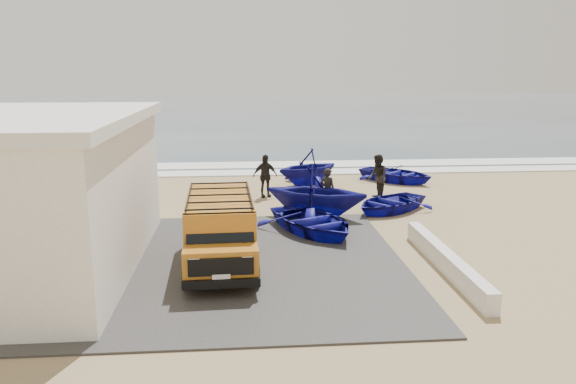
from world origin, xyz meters
name	(u,v)px	position (x,y,z in m)	size (l,w,h in m)	color
ground	(260,242)	(0.00, 0.00, 0.00)	(160.00, 160.00, 0.00)	tan
slab	(192,264)	(-2.00, -2.00, 0.03)	(12.00, 10.00, 0.05)	#3C3937
ocean	(245,111)	(0.00, 56.00, 0.00)	(180.00, 88.00, 0.01)	#385166
surf_line	(252,173)	(0.00, 12.00, 0.03)	(180.00, 1.60, 0.06)	white
surf_wash	(251,165)	(0.00, 14.50, 0.02)	(180.00, 2.20, 0.04)	white
parapet	(446,261)	(5.00, -3.00, 0.28)	(0.35, 6.00, 0.55)	silver
van	(220,229)	(-1.17, -2.11, 1.09)	(2.06, 4.79, 2.03)	#BD711C
boat_near_left	(313,221)	(1.79, 0.83, 0.42)	(2.87, 4.02, 0.83)	navy
boat_near_right	(389,202)	(5.13, 3.51, 0.36)	(2.47, 3.45, 0.72)	navy
boat_mid_left	(316,192)	(2.18, 2.82, 1.00)	(3.26, 3.78, 1.99)	navy
boat_far_left	(308,167)	(2.59, 8.86, 0.86)	(2.83, 3.28, 1.73)	navy
boat_far_right	(396,174)	(6.99, 9.21, 0.39)	(2.68, 3.76, 0.78)	navy
fisherman_front	(328,191)	(2.71, 3.47, 0.88)	(0.64, 0.42, 1.75)	black
fisherman_middle	(378,177)	(5.15, 5.55, 0.96)	(0.93, 0.73, 1.91)	black
fisherman_back	(265,176)	(0.44, 6.42, 0.92)	(1.08, 0.45, 1.85)	black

